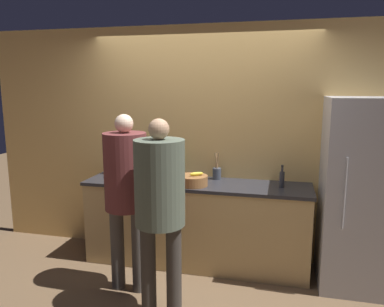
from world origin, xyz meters
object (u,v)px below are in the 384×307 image
refrigerator (363,194)px  person_center (160,197)px  bottle_dark (282,179)px  cup_black (166,171)px  fruit_bowl (193,180)px  utensil_crock (217,173)px  person_left (126,185)px  potted_plant (173,167)px  bottle_amber (110,166)px

refrigerator → person_center: refrigerator is taller
bottle_dark → cup_black: bottle_dark is taller
fruit_bowl → cup_black: size_ratio=2.99×
utensil_crock → cup_black: (-0.59, 0.02, -0.02)m
person_left → bottle_dark: 1.57m
bottle_dark → refrigerator: bearing=-5.2°
fruit_bowl → bottle_dark: bearing=9.2°
person_left → utensil_crock: 1.13m
person_left → person_center: person_left is taller
refrigerator → potted_plant: (-1.95, 0.18, 0.13)m
person_left → bottle_amber: size_ratio=7.03×
person_center → cup_black: 1.25m
person_left → bottle_dark: person_left is taller
utensil_crock → bottle_dark: 0.73m
refrigerator → utensil_crock: refrigerator is taller
utensil_crock → bottle_amber: utensil_crock is taller
fruit_bowl → refrigerator: bearing=2.6°
fruit_bowl → potted_plant: size_ratio=1.31×
cup_black → bottle_amber: bearing=-174.4°
person_left → utensil_crock: size_ratio=5.69×
person_left → bottle_dark: (1.40, 0.70, -0.03)m
utensil_crock → potted_plant: size_ratio=1.26×
fruit_bowl → utensil_crock: 0.38m
person_left → bottle_amber: 1.01m
refrigerator → cup_black: (-2.06, 0.27, 0.05)m
fruit_bowl → utensil_crock: (0.19, 0.33, 0.02)m
utensil_crock → potted_plant: bearing=-171.5°
utensil_crock → person_center: bearing=-102.6°
person_center → bottle_dark: (0.97, 1.00, -0.03)m
person_left → bottle_dark: bearing=26.5°
refrigerator → potted_plant: size_ratio=7.83×
bottle_amber → potted_plant: size_ratio=1.02×
person_left → cup_black: (0.11, 0.90, -0.06)m
fruit_bowl → potted_plant: (-0.29, 0.26, 0.07)m
utensil_crock → bottle_dark: (0.70, -0.18, 0.02)m
person_left → bottle_amber: (-0.56, 0.84, -0.02)m
refrigerator → utensil_crock: bearing=170.2°
bottle_amber → potted_plant: (0.78, -0.02, 0.03)m
refrigerator → bottle_amber: bearing=175.7°
refrigerator → person_center: 1.97m
cup_black → potted_plant: 0.16m
person_center → bottle_dark: 1.40m
person_center → bottle_dark: bearing=46.0°
bottle_dark → cup_black: bearing=171.1°
refrigerator → bottle_dark: (-0.76, 0.07, 0.09)m
person_left → cup_black: 0.91m
fruit_bowl → cup_black: bearing=139.0°
bottle_dark → potted_plant: (-1.18, 0.11, 0.04)m
utensil_crock → potted_plant: (-0.48, -0.07, 0.06)m
potted_plant → utensil_crock: bearing=8.5°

